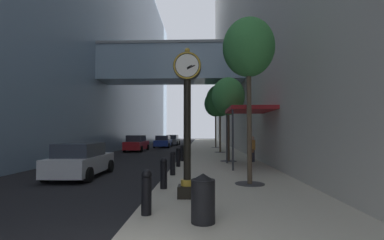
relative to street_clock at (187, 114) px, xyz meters
The scene contains 20 objects.
ground_plane 22.10m from the street_clock, 93.16° to the left, with size 110.00×110.00×0.00m, color black.
sidewalk_right 25.09m from the street_clock, 86.40° to the left, with size 5.55×80.00×0.14m, color #ADA593.
building_block_left 30.54m from the street_clock, 118.27° to the left, with size 22.58×80.00×28.71m.
street_clock is the anchor object (origin of this frame).
bollard_nearest 2.72m from the street_clock, 116.88° to the right, with size 0.25×0.25×1.07m.
bollard_second 2.43m from the street_clock, 125.38° to the left, with size 0.25×0.25×1.07m.
bollard_third 4.68m from the street_clock, 101.79° to the left, with size 0.25×0.25×1.07m.
bollard_fourth 7.43m from the street_clock, 96.98° to the left, with size 0.25×0.25×1.07m.
bollard_fifth 10.30m from the street_clock, 94.95° to the left, with size 0.25×0.25×1.07m.
street_tree_near 4.07m from the street_clock, 43.94° to the left, with size 1.96×1.96×6.30m.
street_tree_mid_near 10.47m from the street_clock, 77.50° to the left, with size 2.21×2.21×5.61m.
street_tree_mid_far 18.28m from the street_clock, 82.92° to the left, with size 2.70×2.70×6.54m.
street_tree_far 26.15m from the street_clock, 85.07° to the left, with size 2.82×2.82×7.11m.
trash_bin 2.99m from the street_clock, 78.41° to the right, with size 0.53×0.53×1.05m.
pedestrian_walking 10.53m from the street_clock, 68.79° to the left, with size 0.44×0.52×1.66m.
storefront_awning 7.96m from the street_clock, 66.98° to the left, with size 2.40×3.60×3.30m.
car_grey_near 34.98m from the street_clock, 96.79° to the left, with size 2.17×4.51×1.62m.
car_blue_mid 28.78m from the street_clock, 99.41° to the left, with size 2.16×4.44×1.61m.
car_silver_far 6.96m from the street_clock, 140.07° to the left, with size 2.09×4.26×1.57m.
car_red_trailing 22.33m from the street_clock, 107.29° to the left, with size 2.08×4.58×1.72m.
Camera 1 is at (1.63, -3.05, 2.09)m, focal length 25.42 mm.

